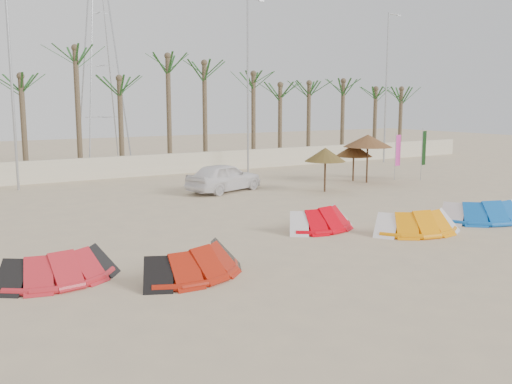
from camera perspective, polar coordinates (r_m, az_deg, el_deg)
ground at (r=16.54m, az=11.04°, el=-7.26°), size 120.00×120.00×0.00m
boundary_wall at (r=35.54m, az=-13.65°, el=2.44°), size 60.00×0.30×1.30m
palm_line at (r=37.00m, az=-13.73°, el=11.68°), size 52.00×4.00×7.70m
lamp_b at (r=32.01m, az=-23.22°, el=10.44°), size 1.25×0.14×11.00m
lamp_c at (r=36.84m, az=-0.77°, el=10.89°), size 1.25×0.14×11.00m
lamp_d at (r=44.21m, az=12.94°, el=10.37°), size 1.25×0.14×11.00m
pylon at (r=41.61m, az=-14.87°, el=2.43°), size 3.00×3.00×14.00m
kite_red_left at (r=15.74m, az=-19.30°, el=-6.89°), size 3.24×1.88×0.90m
kite_red_mid at (r=15.44m, az=-6.57°, el=-6.73°), size 3.59×2.39×0.90m
kite_red_right at (r=20.88m, az=6.17°, el=-2.55°), size 3.15×1.89×0.90m
kite_orange at (r=20.93m, az=15.28°, el=-2.79°), size 3.50×2.13×0.90m
kite_blue at (r=23.84m, az=21.42°, el=-1.66°), size 3.97×2.49×0.90m
parasol_left at (r=29.28m, az=6.95°, el=3.73°), size 2.11×2.11×2.26m
parasol_mid at (r=32.86m, az=11.12°, el=5.04°), size 2.76×2.76×2.74m
parasol_right at (r=33.50m, az=9.75°, el=4.12°), size 2.18×2.18×2.14m
flag_pink at (r=34.57m, az=13.97°, el=3.93°), size 0.45×0.04×2.80m
flag_green at (r=34.68m, az=16.45°, el=4.09°), size 0.45×0.11×3.06m
car at (r=29.28m, az=-3.21°, el=1.48°), size 4.67×3.02×1.48m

